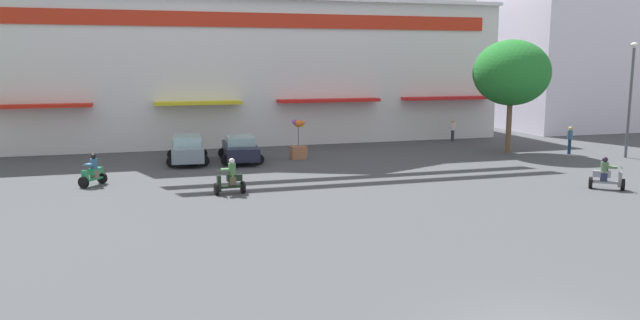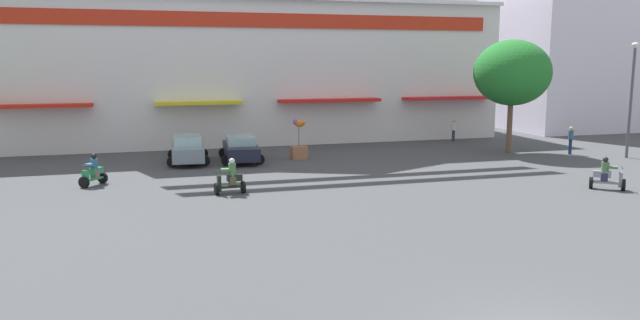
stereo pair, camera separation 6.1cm
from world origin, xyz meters
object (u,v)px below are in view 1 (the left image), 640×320
scooter_rider_2 (93,173)px  streetlamp_near (631,91)px  plaza_tree_1 (511,73)px  scooter_rider_1 (606,176)px  parked_car_0 (187,149)px  parked_car_1 (240,148)px  scooter_rider_3 (230,179)px  pedestrian_1 (453,129)px  pedestrian_0 (570,138)px  balloon_vendor_cart (299,140)px

scooter_rider_2 → streetlamp_near: size_ratio=0.22×
plaza_tree_1 → scooter_rider_1: bearing=-101.2°
parked_car_0 → parked_car_1: size_ratio=0.97×
scooter_rider_3 → pedestrian_1: 21.84m
plaza_tree_1 → pedestrian_0: 5.36m
parked_car_1 → scooter_rider_2: size_ratio=3.13×
balloon_vendor_cart → scooter_rider_1: bearing=-47.7°
scooter_rider_3 → pedestrian_1: (17.68, 12.82, 0.24)m
plaza_tree_1 → scooter_rider_1: plaza_tree_1 is taller
pedestrian_0 → balloon_vendor_cart: 16.65m
pedestrian_0 → pedestrian_1: bearing=117.7°
plaza_tree_1 → balloon_vendor_cart: size_ratio=2.97×
parked_car_1 → balloon_vendor_cart: bearing=-2.8°
scooter_rider_2 → pedestrian_0: bearing=3.8°
scooter_rider_2 → scooter_rider_3: bearing=-31.6°
pedestrian_1 → streetlamp_near: (6.24, -9.51, 3.05)m
scooter_rider_2 → scooter_rider_3: size_ratio=0.95×
parked_car_0 → scooter_rider_1: 21.42m
scooter_rider_1 → parked_car_0: bearing=144.0°
scooter_rider_1 → scooter_rider_3: (-16.23, 3.82, 0.03)m
parked_car_1 → pedestrian_0: 20.02m
scooter_rider_3 → parked_car_0: bearing=97.2°
scooter_rider_2 → pedestrian_1: bearing=21.6°
pedestrian_0 → balloon_vendor_cart: bearing=169.9°
parked_car_0 → scooter_rider_3: 8.84m
parked_car_0 → pedestrian_0: bearing=-8.5°
parked_car_1 → scooter_rider_1: size_ratio=3.13×
parked_car_0 → pedestrian_0: size_ratio=2.63×
parked_car_0 → balloon_vendor_cart: balloon_vendor_cart is taller
parked_car_1 → scooter_rider_3: scooter_rider_3 is taller
scooter_rider_2 → balloon_vendor_cart: 11.97m
scooter_rider_2 → parked_car_1: bearing=32.9°
scooter_rider_2 → pedestrian_0: pedestrian_0 is taller
scooter_rider_1 → pedestrian_1: size_ratio=0.95×
parked_car_0 → parked_car_1: 2.93m
pedestrian_1 → parked_car_1: bearing=-164.6°
streetlamp_near → balloon_vendor_cart: bearing=165.1°
parked_car_0 → scooter_rider_1: bearing=-36.0°
parked_car_1 → scooter_rider_3: 8.65m
pedestrian_0 → scooter_rider_2: bearing=-176.2°
streetlamp_near → scooter_rider_2: bearing=179.5°
parked_car_0 → pedestrian_1: 19.22m
balloon_vendor_cart → streetlamp_near: bearing=-14.9°
pedestrian_0 → streetlamp_near: streetlamp_near is taller
plaza_tree_1 → streetlamp_near: bearing=-34.0°
parked_car_0 → scooter_rider_1: size_ratio=3.05×
scooter_rider_2 → pedestrian_0: (27.37, 1.83, 0.39)m
parked_car_0 → streetlamp_near: size_ratio=0.67×
plaza_tree_1 → parked_car_1: bearing=175.2°
scooter_rider_1 → balloon_vendor_cart: size_ratio=0.63×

